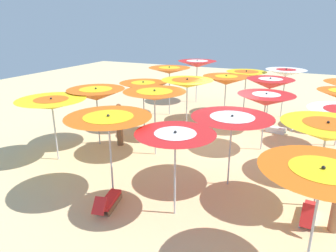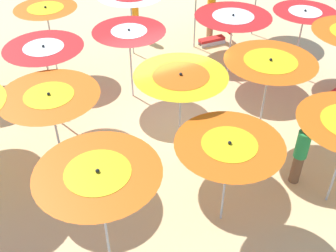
{
  "view_description": "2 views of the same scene",
  "coord_description": "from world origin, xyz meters",
  "px_view_note": "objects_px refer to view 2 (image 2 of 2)",
  "views": [
    {
      "loc": [
        -2.84,
        11.15,
        4.58
      ],
      "look_at": [
        1.57,
        1.6,
        1.02
      ],
      "focal_mm": 32.88,
      "sensor_mm": 36.0,
      "label": 1
    },
    {
      "loc": [
        8.21,
        -4.12,
        7.03
      ],
      "look_at": [
        1.25,
        -0.38,
        0.83
      ],
      "focal_mm": 44.04,
      "sensor_mm": 36.0,
      "label": 2
    }
  ],
  "objects_px": {
    "beach_umbrella_11": "(45,55)",
    "beach_umbrella_12": "(129,38)",
    "beachgoer_0": "(211,13)",
    "beachgoer_2": "(301,153)",
    "beach_umbrella_2": "(229,151)",
    "beachgoer_1": "(135,14)",
    "beach_umbrella_14": "(304,16)",
    "beach_umbrella_8": "(270,66)",
    "beach_umbrella_13": "(233,21)",
    "beach_umbrella_7": "(181,81)",
    "beach_umbrella_16": "(46,13)",
    "beach_umbrella_17": "(131,1)",
    "beach_umbrella_6": "(50,103)",
    "lounger_1": "(214,38)",
    "beach_umbrella_1": "(99,179)",
    "lounger_0": "(58,103)"
  },
  "relations": [
    {
      "from": "beach_umbrella_11",
      "to": "beach_umbrella_12",
      "type": "xyz_separation_m",
      "value": [
        -0.18,
        2.38,
        -0.16
      ]
    },
    {
      "from": "beachgoer_0",
      "to": "beachgoer_2",
      "type": "relative_size",
      "value": 1.11
    },
    {
      "from": "beach_umbrella_2",
      "to": "beachgoer_1",
      "type": "xyz_separation_m",
      "value": [
        -8.84,
        2.06,
        -1.03
      ]
    },
    {
      "from": "beach_umbrella_11",
      "to": "beach_umbrella_14",
      "type": "relative_size",
      "value": 1.06
    },
    {
      "from": "beach_umbrella_8",
      "to": "beach_umbrella_13",
      "type": "bearing_deg",
      "value": 160.08
    },
    {
      "from": "beach_umbrella_7",
      "to": "beachgoer_2",
      "type": "relative_size",
      "value": 1.48
    },
    {
      "from": "beach_umbrella_7",
      "to": "beach_umbrella_8",
      "type": "xyz_separation_m",
      "value": [
        0.34,
        2.2,
        -0.06
      ]
    },
    {
      "from": "beach_umbrella_7",
      "to": "beach_umbrella_12",
      "type": "relative_size",
      "value": 1.12
    },
    {
      "from": "beach_umbrella_12",
      "to": "beach_umbrella_13",
      "type": "relative_size",
      "value": 0.96
    },
    {
      "from": "beach_umbrella_8",
      "to": "beach_umbrella_11",
      "type": "xyz_separation_m",
      "value": [
        -3.26,
        -4.45,
        -0.1
      ]
    },
    {
      "from": "beach_umbrella_8",
      "to": "beach_umbrella_14",
      "type": "distance_m",
      "value": 3.74
    },
    {
      "from": "beach_umbrella_13",
      "to": "beach_umbrella_12",
      "type": "bearing_deg",
      "value": -98.55
    },
    {
      "from": "beach_umbrella_2",
      "to": "beach_umbrella_8",
      "type": "relative_size",
      "value": 0.9
    },
    {
      "from": "beach_umbrella_16",
      "to": "beachgoer_0",
      "type": "bearing_deg",
      "value": 87.17
    },
    {
      "from": "beach_umbrella_8",
      "to": "beach_umbrella_13",
      "type": "relative_size",
      "value": 1.05
    },
    {
      "from": "beach_umbrella_17",
      "to": "beach_umbrella_11",
      "type": "bearing_deg",
      "value": -53.13
    },
    {
      "from": "beach_umbrella_6",
      "to": "lounger_1",
      "type": "distance_m",
      "value": 8.16
    },
    {
      "from": "beach_umbrella_1",
      "to": "beach_umbrella_6",
      "type": "relative_size",
      "value": 1.1
    },
    {
      "from": "beach_umbrella_12",
      "to": "beach_umbrella_16",
      "type": "height_order",
      "value": "beach_umbrella_16"
    },
    {
      "from": "beach_umbrella_8",
      "to": "lounger_1",
      "type": "bearing_deg",
      "value": 158.63
    },
    {
      "from": "beach_umbrella_2",
      "to": "beach_umbrella_6",
      "type": "height_order",
      "value": "beach_umbrella_6"
    },
    {
      "from": "beach_umbrella_6",
      "to": "beachgoer_0",
      "type": "xyz_separation_m",
      "value": [
        -4.48,
        7.05,
        -1.04
      ]
    },
    {
      "from": "beach_umbrella_14",
      "to": "beach_umbrella_11",
      "type": "bearing_deg",
      "value": -98.62
    },
    {
      "from": "beach_umbrella_8",
      "to": "beach_umbrella_1",
      "type": "bearing_deg",
      "value": -71.15
    },
    {
      "from": "beach_umbrella_11",
      "to": "lounger_1",
      "type": "xyz_separation_m",
      "value": [
        -1.92,
        6.47,
        -1.88
      ]
    },
    {
      "from": "beach_umbrella_7",
      "to": "lounger_1",
      "type": "height_order",
      "value": "beach_umbrella_7"
    },
    {
      "from": "beach_umbrella_1",
      "to": "beachgoer_1",
      "type": "height_order",
      "value": "beach_umbrella_1"
    },
    {
      "from": "beach_umbrella_6",
      "to": "beachgoer_1",
      "type": "relative_size",
      "value": 1.33
    },
    {
      "from": "beach_umbrella_6",
      "to": "beachgoer_2",
      "type": "bearing_deg",
      "value": 58.27
    },
    {
      "from": "beach_umbrella_8",
      "to": "beach_umbrella_12",
      "type": "bearing_deg",
      "value": -148.9
    },
    {
      "from": "beach_umbrella_8",
      "to": "beachgoer_0",
      "type": "distance_m",
      "value": 6.23
    },
    {
      "from": "beach_umbrella_12",
      "to": "beach_umbrella_16",
      "type": "xyz_separation_m",
      "value": [
        -2.57,
        -1.61,
        0.07
      ]
    },
    {
      "from": "beach_umbrella_1",
      "to": "beach_umbrella_12",
      "type": "bearing_deg",
      "value": 151.32
    },
    {
      "from": "beach_umbrella_7",
      "to": "beach_umbrella_12",
      "type": "distance_m",
      "value": 3.12
    },
    {
      "from": "beach_umbrella_6",
      "to": "beach_umbrella_13",
      "type": "relative_size",
      "value": 0.99
    },
    {
      "from": "beach_umbrella_6",
      "to": "beachgoer_2",
      "type": "relative_size",
      "value": 1.36
    },
    {
      "from": "beach_umbrella_13",
      "to": "beachgoer_0",
      "type": "distance_m",
      "value": 3.12
    },
    {
      "from": "beachgoer_0",
      "to": "beachgoer_2",
      "type": "distance_m",
      "value": 7.74
    },
    {
      "from": "beach_umbrella_8",
      "to": "beach_umbrella_16",
      "type": "distance_m",
      "value": 7.04
    },
    {
      "from": "beach_umbrella_7",
      "to": "beach_umbrella_11",
      "type": "xyz_separation_m",
      "value": [
        -2.92,
        -2.24,
        -0.16
      ]
    },
    {
      "from": "beach_umbrella_1",
      "to": "beach_umbrella_7",
      "type": "distance_m",
      "value": 3.32
    },
    {
      "from": "beach_umbrella_13",
      "to": "beachgoer_0",
      "type": "height_order",
      "value": "beach_umbrella_13"
    },
    {
      "from": "beach_umbrella_2",
      "to": "beachgoer_1",
      "type": "relative_size",
      "value": 1.27
    },
    {
      "from": "beach_umbrella_6",
      "to": "beach_umbrella_7",
      "type": "distance_m",
      "value": 2.84
    },
    {
      "from": "beach_umbrella_12",
      "to": "lounger_0",
      "type": "distance_m",
      "value": 2.82
    },
    {
      "from": "beach_umbrella_11",
      "to": "beachgoer_1",
      "type": "distance_m",
      "value": 5.76
    },
    {
      "from": "beach_umbrella_13",
      "to": "beach_umbrella_16",
      "type": "relative_size",
      "value": 1.03
    },
    {
      "from": "beach_umbrella_6",
      "to": "lounger_0",
      "type": "relative_size",
      "value": 1.93
    },
    {
      "from": "beach_umbrella_11",
      "to": "beach_umbrella_13",
      "type": "height_order",
      "value": "beach_umbrella_11"
    },
    {
      "from": "beach_umbrella_8",
      "to": "beach_umbrella_2",
      "type": "bearing_deg",
      "value": -53.18
    }
  ]
}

